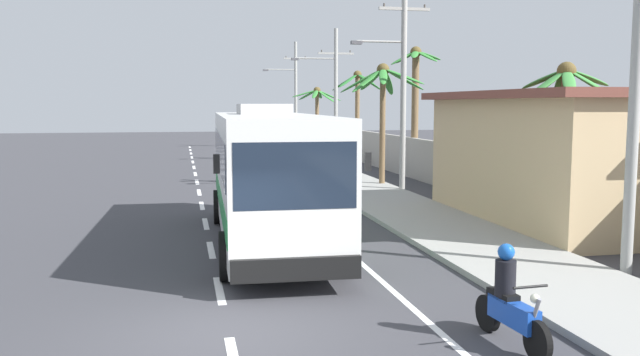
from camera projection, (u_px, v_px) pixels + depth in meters
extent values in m
plane|color=#3A3A3F|center=(228.00, 333.00, 10.71)|extent=(160.00, 160.00, 0.00)
cube|color=#999993|center=(416.00, 214.00, 21.81)|extent=(3.20, 90.00, 0.14)
cube|color=white|center=(219.00, 290.00, 13.16)|extent=(0.16, 2.00, 0.01)
cube|color=white|center=(211.00, 250.00, 16.81)|extent=(0.16, 2.00, 0.01)
cube|color=white|center=(206.00, 224.00, 20.46)|extent=(0.16, 2.00, 0.01)
cube|color=white|center=(202.00, 206.00, 24.12)|extent=(0.16, 2.00, 0.01)
cube|color=white|center=(199.00, 192.00, 27.77)|extent=(0.16, 2.00, 0.01)
cube|color=white|center=(197.00, 182.00, 31.42)|extent=(0.16, 2.00, 0.01)
cube|color=white|center=(195.00, 174.00, 35.07)|extent=(0.16, 2.00, 0.01)
cube|color=white|center=(194.00, 167.00, 38.72)|extent=(0.16, 2.00, 0.01)
cube|color=white|center=(193.00, 162.00, 42.37)|extent=(0.16, 2.00, 0.01)
cube|color=white|center=(192.00, 157.00, 46.03)|extent=(0.16, 2.00, 0.01)
cube|color=white|center=(191.00, 153.00, 49.68)|extent=(0.16, 2.00, 0.01)
cube|color=white|center=(190.00, 150.00, 53.33)|extent=(0.16, 2.00, 0.01)
cube|color=white|center=(190.00, 147.00, 56.98)|extent=(0.16, 2.00, 0.01)
cube|color=white|center=(288.00, 198.00, 25.98)|extent=(0.14, 70.00, 0.01)
cube|color=#9E998E|center=(472.00, 172.00, 26.37)|extent=(0.24, 60.00, 2.00)
cube|color=silver|center=(268.00, 172.00, 17.49)|extent=(2.85, 10.55, 3.00)
cube|color=#192333|center=(267.00, 151.00, 17.63)|extent=(2.85, 9.71, 0.96)
cube|color=#192333|center=(295.00, 176.00, 12.35)|extent=(2.32, 0.17, 1.26)
cube|color=#1E843D|center=(269.00, 197.00, 17.56)|extent=(2.88, 10.34, 0.54)
cube|color=black|center=(296.00, 269.00, 12.46)|extent=(2.47, 0.24, 0.44)
cube|color=#B7B7B7|center=(263.00, 109.00, 18.59)|extent=(1.46, 2.35, 0.28)
cube|color=black|center=(368.00, 162.00, 12.78)|extent=(0.12, 0.08, 0.36)
cube|color=black|center=(217.00, 164.00, 12.29)|extent=(0.12, 0.08, 0.36)
cylinder|color=black|center=(343.00, 252.00, 14.27)|extent=(0.35, 1.05, 1.04)
cylinder|color=black|center=(227.00, 256.00, 13.84)|extent=(0.35, 1.05, 1.04)
cylinder|color=black|center=(298.00, 205.00, 20.93)|extent=(0.35, 1.05, 1.04)
cylinder|color=black|center=(219.00, 207.00, 20.50)|extent=(0.35, 1.05, 1.04)
cylinder|color=black|center=(308.00, 191.00, 25.93)|extent=(0.13, 0.60, 0.60)
cylinder|color=black|center=(304.00, 187.00, 27.26)|extent=(0.15, 0.61, 0.60)
cube|color=#1947B2|center=(306.00, 183.00, 26.52)|extent=(0.30, 1.11, 0.36)
cube|color=black|center=(305.00, 178.00, 26.80)|extent=(0.27, 0.61, 0.12)
cylinder|color=gray|center=(308.00, 183.00, 26.01)|extent=(0.08, 0.32, 0.67)
cylinder|color=black|center=(307.00, 171.00, 26.06)|extent=(0.56, 0.07, 0.04)
sphere|color=#EAEACC|center=(308.00, 175.00, 25.96)|extent=(0.14, 0.14, 0.14)
cylinder|color=#2D7A47|center=(305.00, 169.00, 26.71)|extent=(0.32, 0.32, 0.67)
sphere|color=blue|center=(305.00, 158.00, 26.66)|extent=(0.26, 0.26, 0.26)
cylinder|color=black|center=(538.00, 341.00, 9.48)|extent=(0.15, 0.61, 0.60)
cylinder|color=black|center=(488.00, 313.00, 10.77)|extent=(0.17, 0.61, 0.60)
cube|color=#1947B2|center=(513.00, 313.00, 10.05)|extent=(0.33, 1.12, 0.36)
cube|color=black|center=(503.00, 295.00, 10.32)|extent=(0.29, 0.62, 0.12)
cylinder|color=gray|center=(533.00, 318.00, 9.56)|extent=(0.09, 0.32, 0.67)
cylinder|color=black|center=(530.00, 287.00, 9.60)|extent=(0.56, 0.08, 0.04)
sphere|color=#EAEACC|center=(535.00, 299.00, 9.51)|extent=(0.14, 0.14, 0.14)
cylinder|color=black|center=(505.00, 278.00, 10.24)|extent=(0.32, 0.32, 0.56)
sphere|color=blue|center=(506.00, 252.00, 10.19)|extent=(0.26, 0.26, 0.26)
cylinder|color=navy|center=(326.00, 170.00, 31.97)|extent=(0.28, 0.28, 0.80)
cylinder|color=black|center=(326.00, 155.00, 31.89)|extent=(0.36, 0.36, 0.63)
sphere|color=tan|center=(326.00, 146.00, 31.84)|extent=(0.24, 0.24, 0.24)
cylinder|color=#9E9E99|center=(636.00, 80.00, 13.79)|extent=(0.24, 0.24, 8.35)
cylinder|color=#9E9E99|center=(403.00, 91.00, 27.47)|extent=(0.24, 0.24, 8.45)
cube|color=#9E9E99|center=(404.00, 9.00, 27.11)|extent=(2.17, 0.12, 0.12)
cylinder|color=#4C4742|center=(384.00, 5.00, 26.92)|extent=(0.08, 0.08, 0.16)
cylinder|color=#4C4742|center=(425.00, 6.00, 27.27)|extent=(0.08, 0.08, 0.16)
cylinder|color=#9E9E99|center=(380.00, 42.00, 27.05)|extent=(2.02, 0.09, 0.09)
cube|color=#4C4C51|center=(356.00, 43.00, 26.85)|extent=(0.44, 0.24, 0.14)
cylinder|color=#9E9E99|center=(336.00, 96.00, 41.30)|extent=(0.24, 0.24, 8.30)
cube|color=#9E9E99|center=(336.00, 53.00, 41.01)|extent=(2.26, 0.12, 0.12)
cylinder|color=#4C4742|center=(322.00, 51.00, 40.82)|extent=(0.08, 0.08, 0.16)
cylinder|color=#4C4742|center=(350.00, 52.00, 41.18)|extent=(0.08, 0.08, 0.16)
cylinder|color=#9E9E99|center=(315.00, 58.00, 40.79)|extent=(2.58, 0.09, 0.09)
cube|color=#4C4C51|center=(295.00, 59.00, 40.53)|extent=(0.44, 0.24, 0.14)
cylinder|color=#9E9E99|center=(296.00, 95.00, 54.99)|extent=(0.24, 0.24, 8.76)
cube|color=#9E9E99|center=(296.00, 59.00, 54.66)|extent=(1.99, 0.12, 0.12)
cylinder|color=#4C4742|center=(286.00, 57.00, 54.48)|extent=(0.08, 0.08, 0.16)
cylinder|color=#4C4742|center=(305.00, 57.00, 54.81)|extent=(0.08, 0.08, 0.16)
cylinder|color=#9E9E99|center=(281.00, 70.00, 54.51)|extent=(2.50, 0.09, 0.09)
cube|color=#4C4C51|center=(266.00, 70.00, 54.26)|extent=(0.44, 0.24, 0.14)
cylinder|color=brown|center=(415.00, 116.00, 33.23)|extent=(0.35, 0.35, 6.18)
ellipsoid|color=#337F33|center=(428.00, 56.00, 33.16)|extent=(1.50, 0.60, 0.52)
ellipsoid|color=#337F33|center=(416.00, 59.00, 33.56)|extent=(0.83, 1.40, 0.83)
ellipsoid|color=#337F33|center=(406.00, 57.00, 33.45)|extent=(0.96, 1.44, 0.64)
ellipsoid|color=#337F33|center=(403.00, 58.00, 32.76)|extent=(1.38, 0.42, 0.80)
ellipsoid|color=#337F33|center=(415.00, 54.00, 32.21)|extent=(0.93, 1.48, 0.54)
ellipsoid|color=#337F33|center=(426.00, 56.00, 32.40)|extent=(1.00, 1.41, 0.69)
sphere|color=brown|center=(416.00, 52.00, 32.89)|extent=(0.56, 0.56, 0.56)
cylinder|color=brown|center=(357.00, 117.00, 44.93)|extent=(0.30, 0.30, 5.58)
ellipsoid|color=#28702D|center=(370.00, 82.00, 45.03)|extent=(1.98, 0.70, 1.21)
ellipsoid|color=#28702D|center=(360.00, 79.00, 45.67)|extent=(1.19, 2.10, 0.72)
ellipsoid|color=#28702D|center=(345.00, 82.00, 45.11)|extent=(1.74, 1.52, 1.19)
ellipsoid|color=#28702D|center=(349.00, 80.00, 43.91)|extent=(1.82, 1.54, 1.03)
ellipsoid|color=#28702D|center=(366.00, 79.00, 43.75)|extent=(0.94, 2.12, 0.85)
sphere|color=brown|center=(358.00, 75.00, 44.62)|extent=(0.56, 0.56, 0.56)
cylinder|color=brown|center=(317.00, 122.00, 51.23)|extent=(0.29, 0.29, 4.66)
ellipsoid|color=#337F33|center=(329.00, 95.00, 51.13)|extent=(1.93, 0.48, 0.94)
ellipsoid|color=#337F33|center=(319.00, 94.00, 51.94)|extent=(1.04, 1.97, 0.75)
ellipsoid|color=#337F33|center=(308.00, 95.00, 51.61)|extent=(1.47, 1.75, 0.87)
ellipsoid|color=#337F33|center=(305.00, 94.00, 50.76)|extent=(2.00, 0.43, 0.68)
ellipsoid|color=#337F33|center=(315.00, 94.00, 50.05)|extent=(1.02, 1.97, 0.77)
ellipsoid|color=#337F33|center=(326.00, 96.00, 50.45)|extent=(1.43, 1.66, 1.08)
sphere|color=brown|center=(317.00, 91.00, 50.96)|extent=(0.56, 0.56, 0.56)
cylinder|color=brown|center=(382.00, 129.00, 29.56)|extent=(0.26, 0.26, 5.13)
ellipsoid|color=#337F33|center=(404.00, 79.00, 29.59)|extent=(2.04, 0.50, 1.04)
ellipsoid|color=#337F33|center=(387.00, 82.00, 30.21)|extent=(1.27, 1.85, 1.23)
ellipsoid|color=#337F33|center=(372.00, 80.00, 30.21)|extent=(0.83, 2.06, 1.01)
ellipsoid|color=#337F33|center=(361.00, 81.00, 29.51)|extent=(1.95, 1.09, 1.15)
ellipsoid|color=#337F33|center=(368.00, 80.00, 28.70)|extent=(1.87, 1.29, 1.17)
ellipsoid|color=#337F33|center=(383.00, 76.00, 28.30)|extent=(0.94, 2.10, 0.87)
ellipsoid|color=#337F33|center=(403.00, 76.00, 28.70)|extent=(1.65, 1.81, 0.83)
sphere|color=brown|center=(383.00, 70.00, 29.28)|extent=(0.56, 0.56, 0.56)
cylinder|color=brown|center=(563.00, 150.00, 19.92)|extent=(0.28, 0.28, 4.59)
ellipsoid|color=#3D893D|center=(588.00, 78.00, 19.97)|extent=(1.68, 0.61, 0.58)
ellipsoid|color=#3D893D|center=(561.00, 83.00, 20.43)|extent=(0.91, 1.57, 0.87)
ellipsoid|color=#3D893D|center=(544.00, 79.00, 20.34)|extent=(0.96, 1.64, 0.64)
ellipsoid|color=#3D893D|center=(547.00, 84.00, 19.45)|extent=(1.53, 0.60, 0.98)
ellipsoid|color=#3D893D|center=(569.00, 82.00, 18.99)|extent=(1.00, 1.54, 0.88)
ellipsoid|color=#3D893D|center=(591.00, 84.00, 19.28)|extent=(1.26, 1.36, 0.97)
sphere|color=brown|center=(567.00, 71.00, 19.66)|extent=(0.56, 0.56, 0.56)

